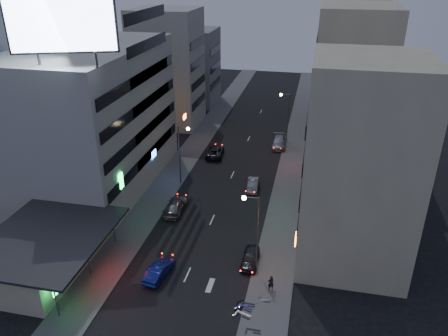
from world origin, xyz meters
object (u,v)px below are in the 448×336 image
(parked_car_left, at_px, (215,151))
(scooter_blue, at_px, (254,304))
(road_car_blue, at_px, (159,271))
(scooter_silver_a, at_px, (252,310))
(scooter_black_b, at_px, (256,299))
(parked_car_right_mid, at_px, (253,185))
(parked_car_right_far, at_px, (279,142))
(road_car_silver, at_px, (175,206))
(person, at_px, (271,283))
(scooter_silver_b, at_px, (270,295))
(parked_car_right_near, at_px, (250,258))
(scooter_black_a, at_px, (262,325))

(parked_car_left, relative_size, scooter_blue, 2.57)
(road_car_blue, height_order, scooter_blue, road_car_blue)
(scooter_silver_a, distance_m, scooter_black_b, 1.49)
(scooter_silver_a, bearing_deg, parked_car_right_mid, 27.98)
(parked_car_left, relative_size, parked_car_right_far, 0.96)
(road_car_silver, relative_size, person, 3.38)
(road_car_blue, bearing_deg, scooter_blue, 173.27)
(road_car_blue, distance_m, scooter_silver_a, 9.98)
(road_car_silver, bearing_deg, parked_car_right_mid, -140.34)
(parked_car_right_mid, xyz_separation_m, scooter_silver_a, (3.47, -22.50, 0.11))
(parked_car_left, height_order, scooter_black_b, parked_car_left)
(road_car_blue, distance_m, scooter_blue, 9.73)
(parked_car_right_mid, distance_m, scooter_silver_b, 20.71)
(parked_car_right_near, height_order, scooter_silver_a, scooter_silver_a)
(scooter_blue, relative_size, scooter_black_b, 1.10)
(scooter_blue, distance_m, scooter_black_b, 0.65)
(parked_car_right_far, relative_size, person, 3.48)
(parked_car_right_near, distance_m, parked_car_right_far, 30.66)
(road_car_blue, height_order, scooter_black_a, road_car_blue)
(road_car_silver, relative_size, scooter_silver_a, 2.50)
(person, relative_size, scooter_silver_a, 0.74)
(person, bearing_deg, parked_car_right_far, -107.84)
(parked_car_right_far, xyz_separation_m, road_car_silver, (-10.03, -22.69, -0.02))
(parked_car_right_near, distance_m, scooter_silver_a, 7.21)
(scooter_silver_a, bearing_deg, scooter_black_a, -125.09)
(parked_car_right_near, height_order, scooter_black_a, parked_car_right_near)
(road_car_silver, xyz_separation_m, scooter_black_a, (12.63, -16.42, -0.08))
(road_car_silver, relative_size, scooter_black_a, 2.85)
(parked_car_right_far, bearing_deg, scooter_black_a, -90.99)
(road_car_silver, bearing_deg, road_car_blue, 98.21)
(parked_car_right_far, relative_size, scooter_silver_a, 2.58)
(scooter_blue, bearing_deg, person, -2.75)
(scooter_blue, bearing_deg, scooter_black_b, 11.87)
(parked_car_right_mid, relative_size, road_car_blue, 0.92)
(parked_car_left, height_order, scooter_black_a, parked_car_left)
(parked_car_right_far, relative_size, road_car_blue, 1.27)
(parked_car_right_mid, bearing_deg, parked_car_right_far, 77.95)
(road_car_silver, height_order, scooter_black_a, road_car_silver)
(parked_car_right_mid, xyz_separation_m, person, (4.60, -18.90, 0.25))
(scooter_blue, bearing_deg, parked_car_right_mid, 28.81)
(parked_car_right_near, distance_m, scooter_black_a, 8.75)
(road_car_silver, height_order, scooter_blue, road_car_silver)
(parked_car_right_near, relative_size, scooter_silver_b, 2.40)
(person, xyz_separation_m, scooter_silver_b, (0.10, -1.27, -0.26))
(parked_car_right_far, height_order, scooter_blue, parked_car_right_far)
(scooter_black_a, bearing_deg, road_car_silver, 37.55)
(scooter_blue, xyz_separation_m, scooter_black_b, (0.09, 0.64, -0.06))
(scooter_silver_a, relative_size, scooter_silver_b, 1.26)
(parked_car_right_near, distance_m, person, 4.26)
(parked_car_left, bearing_deg, person, 107.41)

